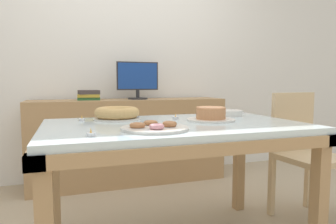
# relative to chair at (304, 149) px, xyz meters

# --- Properties ---
(wall_back) EXTENTS (8.00, 0.10, 2.60)m
(wall_back) POSITION_rel_chair_xyz_m (-1.07, 1.53, 0.78)
(wall_back) COLOR white
(wall_back) RESTS_ON ground
(dining_table) EXTENTS (1.51, 0.93, 0.78)m
(dining_table) POSITION_rel_chair_xyz_m (-1.07, -0.12, 0.16)
(dining_table) COLOR silver
(dining_table) RESTS_ON ground
(chair) EXTENTS (0.45, 0.45, 0.94)m
(chair) POSITION_rel_chair_xyz_m (0.00, 0.00, 0.00)
(chair) COLOR #D1B284
(chair) RESTS_ON ground
(sideboard) EXTENTS (1.94, 0.44, 0.85)m
(sideboard) POSITION_rel_chair_xyz_m (-1.07, 1.23, -0.10)
(sideboard) COLOR tan
(sideboard) RESTS_ON ground
(computer_monitor) EXTENTS (0.42, 0.20, 0.38)m
(computer_monitor) POSITION_rel_chair_xyz_m (-0.98, 1.23, 0.52)
(computer_monitor) COLOR #262628
(computer_monitor) RESTS_ON sideboard
(book_stack) EXTENTS (0.22, 0.20, 0.10)m
(book_stack) POSITION_rel_chair_xyz_m (-1.47, 1.23, 0.37)
(book_stack) COLOR #2D6638
(book_stack) RESTS_ON sideboard
(cake_chocolate_round) EXTENTS (0.30, 0.30, 0.09)m
(cake_chocolate_round) POSITION_rel_chair_xyz_m (-0.82, -0.10, 0.29)
(cake_chocolate_round) COLOR silver
(cake_chocolate_round) RESTS_ON dining_table
(cake_golden_bundt) EXTENTS (0.29, 0.29, 0.08)m
(cake_golden_bundt) POSITION_rel_chair_xyz_m (-1.37, 0.14, 0.30)
(cake_golden_bundt) COLOR silver
(cake_golden_bundt) RESTS_ON dining_table
(pastry_platter) EXTENTS (0.34, 0.34, 0.04)m
(pastry_platter) POSITION_rel_chair_xyz_m (-1.26, -0.34, 0.27)
(pastry_platter) COLOR silver
(pastry_platter) RESTS_ON dining_table
(plate_stack) EXTENTS (0.21, 0.21, 0.04)m
(plate_stack) POSITION_rel_chair_xyz_m (-0.58, 0.13, 0.28)
(plate_stack) COLOR silver
(plate_stack) RESTS_ON dining_table
(tealight_left_edge) EXTENTS (0.04, 0.04, 0.04)m
(tealight_left_edge) POSITION_rel_chair_xyz_m (-1.58, 0.15, 0.27)
(tealight_left_edge) COLOR silver
(tealight_left_edge) RESTS_ON dining_table
(tealight_right_edge) EXTENTS (0.04, 0.04, 0.04)m
(tealight_right_edge) POSITION_rel_chair_xyz_m (-1.00, 0.06, 0.27)
(tealight_right_edge) COLOR silver
(tealight_right_edge) RESTS_ON dining_table
(tealight_near_cakes) EXTENTS (0.04, 0.04, 0.04)m
(tealight_near_cakes) POSITION_rel_chair_xyz_m (-1.57, -0.43, 0.27)
(tealight_near_cakes) COLOR silver
(tealight_near_cakes) RESTS_ON dining_table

